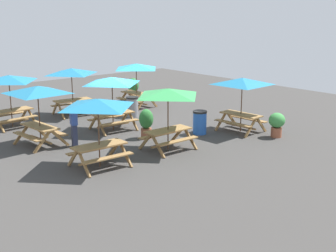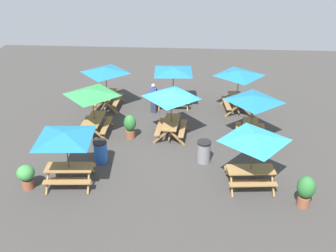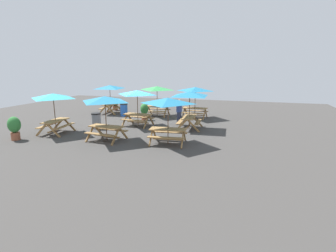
% 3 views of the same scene
% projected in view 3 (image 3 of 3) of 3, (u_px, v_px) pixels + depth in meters
% --- Properties ---
extents(ground_plane, '(29.88, 29.88, 0.00)m').
position_uv_depth(ground_plane, '(136.00, 125.00, 17.24)').
color(ground_plane, '#3D3A38').
rests_on(ground_plane, ground).
extents(picnic_table_0, '(2.19, 2.19, 2.34)m').
position_uv_depth(picnic_table_0, '(168.00, 104.00, 12.66)').
color(picnic_table_0, olive).
rests_on(picnic_table_0, ground).
extents(picnic_table_1, '(2.02, 2.02, 2.34)m').
position_uv_depth(picnic_table_1, '(157.00, 90.00, 20.12)').
color(picnic_table_1, olive).
rests_on(picnic_table_1, ground).
extents(picnic_table_2, '(2.19, 2.19, 2.34)m').
position_uv_depth(picnic_table_2, '(105.00, 102.00, 13.26)').
color(picnic_table_2, olive).
rests_on(picnic_table_2, ground).
extents(picnic_table_3, '(2.15, 2.15, 2.34)m').
position_uv_depth(picnic_table_3, '(137.00, 95.00, 16.69)').
color(picnic_table_3, olive).
rests_on(picnic_table_3, ground).
extents(picnic_table_4, '(2.82, 2.82, 2.34)m').
position_uv_depth(picnic_table_4, '(110.00, 89.00, 21.27)').
color(picnic_table_4, olive).
rests_on(picnic_table_4, ground).
extents(picnic_table_5, '(2.18, 2.18, 2.34)m').
position_uv_depth(picnic_table_5, '(53.00, 99.00, 14.69)').
color(picnic_table_5, olive).
rests_on(picnic_table_5, ground).
extents(picnic_table_6, '(2.08, 2.08, 2.34)m').
position_uv_depth(picnic_table_6, '(195.00, 91.00, 19.28)').
color(picnic_table_6, olive).
rests_on(picnic_table_6, ground).
extents(picnic_table_7, '(2.82, 2.82, 2.34)m').
position_uv_depth(picnic_table_7, '(190.00, 97.00, 15.81)').
color(picnic_table_7, olive).
rests_on(picnic_table_7, ground).
extents(trash_bin_blue, '(0.59, 0.59, 0.98)m').
position_uv_depth(trash_bin_blue, '(124.00, 110.00, 20.36)').
color(trash_bin_blue, blue).
rests_on(trash_bin_blue, ground).
extents(trash_bin_gray, '(0.59, 0.59, 0.98)m').
position_uv_depth(trash_bin_gray, '(96.00, 121.00, 16.21)').
color(trash_bin_gray, gray).
rests_on(trash_bin_gray, ground).
extents(potted_plant_0, '(0.66, 0.66, 1.00)m').
position_uv_depth(potted_plant_0, '(115.00, 103.00, 23.14)').
color(potted_plant_0, '#935138').
rests_on(potted_plant_0, ground).
extents(potted_plant_1, '(0.64, 0.64, 1.24)m').
position_uv_depth(potted_plant_1, '(14.00, 127.00, 13.62)').
color(potted_plant_1, '#935138').
rests_on(potted_plant_1, ground).
extents(potted_plant_2, '(0.58, 0.58, 1.19)m').
position_uv_depth(potted_plant_2, '(144.00, 111.00, 18.86)').
color(potted_plant_2, '#935138').
rests_on(potted_plant_2, ground).
extents(person_standing, '(0.31, 0.41, 1.67)m').
position_uv_depth(person_standing, '(179.00, 111.00, 17.23)').
color(person_standing, '#2D334C').
rests_on(person_standing, ground).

